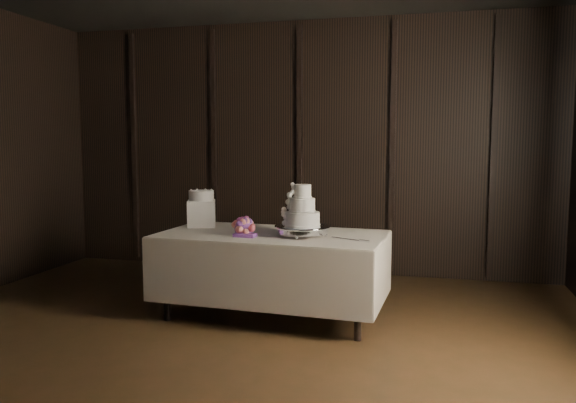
% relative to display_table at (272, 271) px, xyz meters
% --- Properties ---
extents(room, '(6.08, 7.08, 3.08)m').
position_rel_display_table_xyz_m(room, '(-0.18, -1.63, 1.08)').
color(room, black).
rests_on(room, ground).
extents(display_table, '(2.05, 1.15, 0.76)m').
position_rel_display_table_xyz_m(display_table, '(0.00, 0.00, 0.00)').
color(display_table, silver).
rests_on(display_table, ground).
extents(cake_stand, '(0.55, 0.55, 0.09)m').
position_rel_display_table_xyz_m(cake_stand, '(0.30, -0.07, 0.39)').
color(cake_stand, silver).
rests_on(cake_stand, display_table).
extents(wedding_cake, '(0.34, 0.30, 0.36)m').
position_rel_display_table_xyz_m(wedding_cake, '(0.27, -0.08, 0.57)').
color(wedding_cake, white).
rests_on(wedding_cake, cake_stand).
extents(bouquet, '(0.33, 0.42, 0.19)m').
position_rel_display_table_xyz_m(bouquet, '(-0.22, -0.11, 0.41)').
color(bouquet, '#C1474C').
rests_on(bouquet, display_table).
extents(box_pedestal, '(0.33, 0.33, 0.25)m').
position_rel_display_table_xyz_m(box_pedestal, '(-0.78, 0.25, 0.47)').
color(box_pedestal, white).
rests_on(box_pedestal, display_table).
extents(small_cake, '(0.25, 0.25, 0.10)m').
position_rel_display_table_xyz_m(small_cake, '(-0.78, 0.25, 0.64)').
color(small_cake, white).
rests_on(small_cake, box_pedestal).
extents(cake_knife, '(0.34, 0.18, 0.01)m').
position_rel_display_table_xyz_m(cake_knife, '(0.68, -0.16, 0.35)').
color(cake_knife, silver).
rests_on(cake_knife, display_table).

